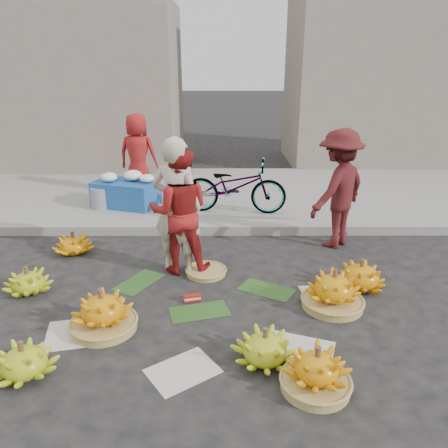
{
  "coord_description": "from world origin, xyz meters",
  "views": [
    {
      "loc": [
        0.16,
        -4.43,
        2.62
      ],
      "look_at": [
        0.18,
        0.74,
        0.7
      ],
      "focal_mm": 35.0,
      "sensor_mm": 36.0,
      "label": 1
    }
  ],
  "objects_px": {
    "banana_bunch_4": "(333,291)",
    "vendor_cream": "(177,207)",
    "banana_bunch_0": "(103,312)",
    "bicycle": "(235,186)",
    "flower_table": "(126,192)"
  },
  "relations": [
    {
      "from": "banana_bunch_4",
      "to": "vendor_cream",
      "type": "distance_m",
      "value": 2.18
    },
    {
      "from": "banana_bunch_0",
      "to": "banana_bunch_4",
      "type": "height_order",
      "value": "banana_bunch_4"
    },
    {
      "from": "banana_bunch_0",
      "to": "vendor_cream",
      "type": "height_order",
      "value": "vendor_cream"
    },
    {
      "from": "banana_bunch_0",
      "to": "bicycle",
      "type": "xyz_separation_m",
      "value": [
        1.45,
        3.45,
        0.39
      ]
    },
    {
      "from": "banana_bunch_4",
      "to": "vendor_cream",
      "type": "relative_size",
      "value": 0.43
    },
    {
      "from": "banana_bunch_0",
      "to": "bicycle",
      "type": "height_order",
      "value": "bicycle"
    },
    {
      "from": "banana_bunch_0",
      "to": "vendor_cream",
      "type": "relative_size",
      "value": 0.38
    },
    {
      "from": "banana_bunch_4",
      "to": "vendor_cream",
      "type": "height_order",
      "value": "vendor_cream"
    },
    {
      "from": "vendor_cream",
      "to": "flower_table",
      "type": "distance_m",
      "value": 2.78
    },
    {
      "from": "vendor_cream",
      "to": "bicycle",
      "type": "height_order",
      "value": "vendor_cream"
    },
    {
      "from": "banana_bunch_4",
      "to": "vendor_cream",
      "type": "xyz_separation_m",
      "value": [
        -1.84,
        0.94,
        0.69
      ]
    },
    {
      "from": "bicycle",
      "to": "flower_table",
      "type": "bearing_deg",
      "value": 85.47
    },
    {
      "from": "banana_bunch_4",
      "to": "vendor_cream",
      "type": "bearing_deg",
      "value": 152.93
    },
    {
      "from": "banana_bunch_4",
      "to": "bicycle",
      "type": "height_order",
      "value": "bicycle"
    },
    {
      "from": "banana_bunch_0",
      "to": "flower_table",
      "type": "relative_size",
      "value": 0.53
    }
  ]
}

